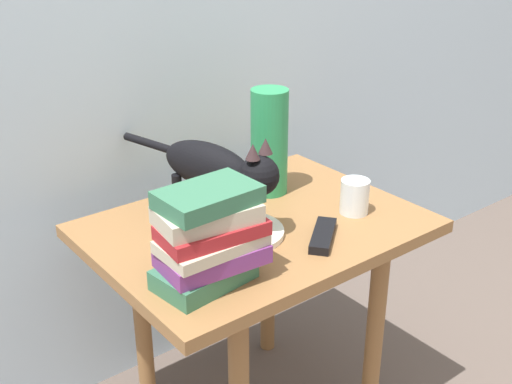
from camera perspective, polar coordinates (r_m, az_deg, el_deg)
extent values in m
cube|color=olive|center=(1.54, 0.00, -3.22)|extent=(0.75, 0.56, 0.03)
cylinder|color=olive|center=(1.69, 10.34, -12.57)|extent=(0.04, 0.04, 0.56)
cylinder|color=olive|center=(1.75, -9.95, -11.17)|extent=(0.04, 0.04, 0.56)
cylinder|color=olive|center=(1.94, 1.06, -6.85)|extent=(0.04, 0.04, 0.56)
cylinder|color=silver|center=(1.48, -1.35, -3.55)|extent=(0.20, 0.20, 0.01)
ellipsoid|color=#E0BC7A|center=(1.47, -1.27, -2.37)|extent=(0.10, 0.10, 0.05)
cylinder|color=black|center=(1.51, -1.03, -1.01)|extent=(0.02, 0.02, 0.10)
cylinder|color=black|center=(1.47, -2.52, -1.78)|extent=(0.02, 0.02, 0.10)
cylinder|color=black|center=(1.61, -5.41, 0.52)|extent=(0.02, 0.02, 0.10)
cylinder|color=black|center=(1.57, -6.92, -0.17)|extent=(0.02, 0.02, 0.10)
ellipsoid|color=black|center=(1.51, -4.26, 2.33)|extent=(0.15, 0.27, 0.11)
sphere|color=black|center=(1.41, 0.28, 1.45)|extent=(0.09, 0.09, 0.09)
cone|color=#332224|center=(1.41, 0.84, 4.07)|extent=(0.03, 0.03, 0.03)
cone|color=#332224|center=(1.37, -0.29, 3.58)|extent=(0.03, 0.03, 0.03)
cylinder|color=black|center=(1.64, -9.47, 4.27)|extent=(0.06, 0.16, 0.02)
cube|color=#336B4C|center=(1.30, -4.58, -7.20)|extent=(0.20, 0.14, 0.04)
cube|color=#72337A|center=(1.28, -3.85, -5.62)|extent=(0.21, 0.14, 0.04)
cube|color=#BCB299|center=(1.26, -3.91, -4.48)|extent=(0.20, 0.12, 0.02)
cube|color=maroon|center=(1.25, -3.86, -3.37)|extent=(0.21, 0.13, 0.03)
cube|color=#BCB299|center=(1.24, -4.30, -1.95)|extent=(0.21, 0.14, 0.04)
cube|color=#336B4C|center=(1.23, -4.23, -0.44)|extent=(0.19, 0.13, 0.03)
cylinder|color=#288C51|center=(1.65, 1.17, 4.41)|extent=(0.09, 0.09, 0.27)
cylinder|color=silver|center=(1.58, 8.65, -0.39)|extent=(0.07, 0.07, 0.08)
cylinder|color=silver|center=(1.59, 8.61, -1.06)|extent=(0.06, 0.06, 0.04)
cube|color=black|center=(1.46, 5.90, -3.82)|extent=(0.14, 0.13, 0.02)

